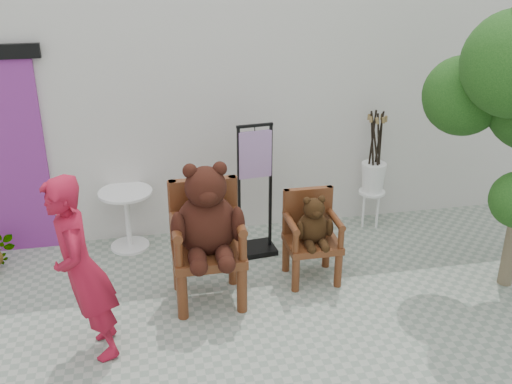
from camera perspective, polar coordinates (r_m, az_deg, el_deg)
The scene contains 8 objects.
ground_plane at distance 5.35m, azimuth 6.24°, elevation -15.57°, with size 60.00×60.00×0.00m, color gray.
back_wall at distance 7.40m, azimuth -0.41°, elevation 9.01°, with size 9.00×1.00×3.00m, color silver.
chair_big at distance 5.67m, azimuth -4.71°, elevation -3.13°, with size 0.69×0.76×1.45m.
chair_small at distance 6.17m, azimuth 5.35°, elevation -3.49°, with size 0.54×0.51×0.94m.
person at distance 5.12m, azimuth -16.24°, elevation -7.16°, with size 0.60×0.40×1.65m, color maroon.
cafe_table at distance 6.93m, azimuth -12.18°, elevation -1.93°, with size 0.60×0.60×0.70m.
display_stand at distance 6.61m, azimuth -0.11°, elevation -1.25°, with size 0.48×0.39×1.51m.
stool_bucket at distance 7.36m, azimuth 11.10°, elevation 1.44°, with size 0.32×0.32×1.45m.
Camera 1 is at (-1.36, -3.92, 3.37)m, focal length 42.00 mm.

